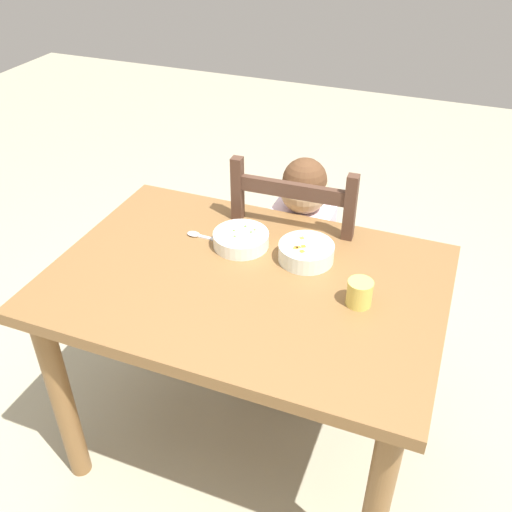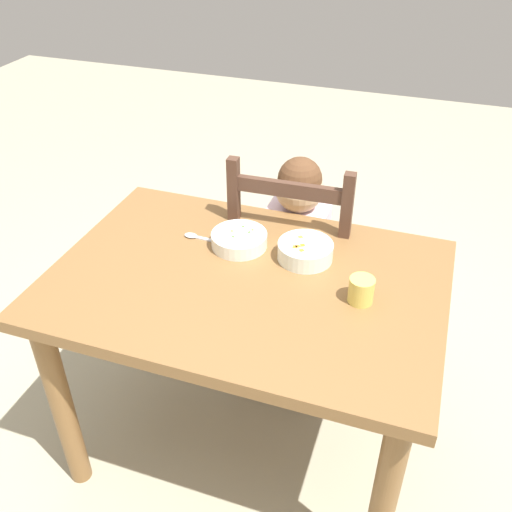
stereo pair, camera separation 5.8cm
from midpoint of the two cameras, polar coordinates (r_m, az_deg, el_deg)
name	(u,v)px [view 1 (the left image)]	position (r m, az deg, el deg)	size (l,w,h in m)	color
ground_plane	(248,440)	(2.22, -0.05, -17.98)	(8.00, 8.00, 0.00)	#A9A287
dining_table	(246,309)	(1.76, -0.06, -5.37)	(1.16, 0.80, 0.76)	brown
dining_chair	(298,277)	(2.19, 5.01, -2.14)	(0.43, 0.43, 0.99)	#4E3326
child_figure	(299,242)	(2.10, 5.17, 1.38)	(0.32, 0.31, 0.94)	silver
bowl_of_peas	(241,239)	(1.80, -0.59, 1.71)	(0.18, 0.18, 0.05)	white
bowl_of_carrots	(306,252)	(1.74, 6.01, 0.42)	(0.17, 0.17, 0.06)	white
spoon	(199,235)	(1.86, -4.86, 2.06)	(0.14, 0.03, 0.01)	silver
drinking_cup	(359,293)	(1.59, 11.38, -3.69)	(0.07, 0.07, 0.08)	#DFCB5A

